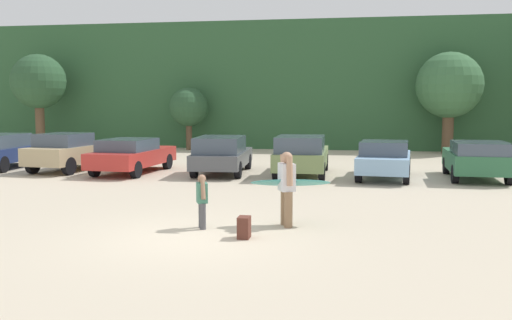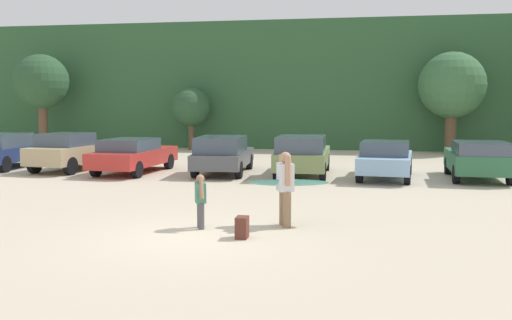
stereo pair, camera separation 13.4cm
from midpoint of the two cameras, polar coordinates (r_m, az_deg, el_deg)
name	(u,v)px [view 2 (the right image)]	position (r m, az deg, el deg)	size (l,w,h in m)	color
ground_plane	(190,237)	(12.01, -6.26, -7.68)	(120.00, 120.00, 0.00)	beige
hillside_ridge	(310,87)	(39.53, 5.50, 7.23)	(108.00, 12.00, 7.56)	#2D5633
tree_center	(42,82)	(36.32, -20.53, 7.26)	(3.20, 3.20, 5.60)	brown
tree_right	(191,107)	(33.60, -6.39, 5.24)	(2.26, 2.26, 3.63)	brown
tree_center_left	(452,86)	(32.52, 19.10, 7.01)	(3.55, 3.55, 5.47)	brown
parked_car_navy	(4,150)	(26.25, -23.75, 0.93)	(2.04, 4.46, 1.46)	navy
parked_car_tan	(71,151)	(24.43, -17.82, 0.87)	(2.30, 4.28, 1.55)	tan
parked_car_red	(133,155)	(23.00, -12.02, 0.54)	(2.18, 4.63, 1.37)	#B72D28
parked_car_dark_gray	(223,154)	(22.22, -3.16, 0.61)	(2.09, 4.54, 1.48)	#4C4F54
parked_car_olive_green	(303,155)	(21.67, 4.87, 0.53)	(1.93, 4.77, 1.55)	#6B7F4C
parked_car_sky_blue	(386,159)	(21.31, 12.99, 0.11)	(2.18, 4.33, 1.39)	#84ADD1
parked_car_forest_green	(478,159)	(21.98, 21.50, 0.12)	(2.10, 4.12, 1.41)	#2D6642
person_adult	(285,184)	(12.83, 3.24, -2.45)	(0.45, 0.70, 1.69)	#8C6B4C
person_child	(201,198)	(12.69, -5.26, -3.80)	(0.32, 0.54, 1.21)	#4C4C51
surfboard_teal	(289,183)	(12.96, 3.63, -2.28)	(1.88, 0.80, 0.27)	teal
backpack_dropped	(242,227)	(11.82, -1.08, -6.75)	(0.24, 0.34, 0.45)	#592D23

